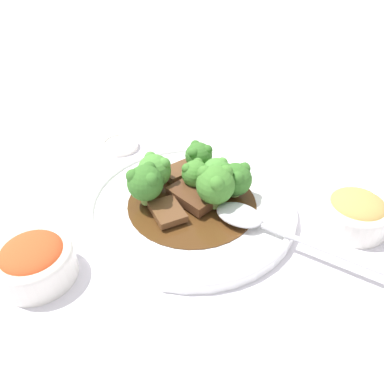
% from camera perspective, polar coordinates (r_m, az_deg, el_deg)
% --- Properties ---
extents(ground_plane, '(4.00, 4.00, 0.00)m').
position_cam_1_polar(ground_plane, '(0.54, 0.00, -2.87)').
color(ground_plane, silver).
extents(main_plate, '(0.29, 0.29, 0.02)m').
position_cam_1_polar(main_plate, '(0.53, 0.00, -2.04)').
color(main_plate, white).
rests_on(main_plate, ground_plane).
extents(beef_strip_0, '(0.07, 0.04, 0.01)m').
position_cam_1_polar(beef_strip_0, '(0.52, -0.35, -0.80)').
color(beef_strip_0, '#56331E').
rests_on(beef_strip_0, main_plate).
extents(beef_strip_1, '(0.06, 0.05, 0.01)m').
position_cam_1_polar(beef_strip_1, '(0.50, -4.03, -2.80)').
color(beef_strip_1, brown).
rests_on(beef_strip_1, main_plate).
extents(beef_strip_2, '(0.04, 0.05, 0.01)m').
position_cam_1_polar(beef_strip_2, '(0.57, -2.00, 3.12)').
color(beef_strip_2, brown).
rests_on(beef_strip_2, main_plate).
extents(broccoli_floret_0, '(0.04, 0.04, 0.05)m').
position_cam_1_polar(broccoli_floret_0, '(0.53, 4.11, 2.86)').
color(broccoli_floret_0, '#8EB756').
rests_on(broccoli_floret_0, main_plate).
extents(broccoli_floret_1, '(0.04, 0.04, 0.05)m').
position_cam_1_polar(broccoli_floret_1, '(0.56, 1.03, 5.60)').
color(broccoli_floret_1, '#7FA84C').
rests_on(broccoli_floret_1, main_plate).
extents(broccoli_floret_2, '(0.05, 0.05, 0.06)m').
position_cam_1_polar(broccoli_floret_2, '(0.49, 3.58, 1.18)').
color(broccoli_floret_2, '#7FA84C').
rests_on(broccoli_floret_2, main_plate).
extents(broccoli_floret_3, '(0.05, 0.05, 0.06)m').
position_cam_1_polar(broccoli_floret_3, '(0.50, -7.15, 1.49)').
color(broccoli_floret_3, '#7FA84C').
rests_on(broccoli_floret_3, main_plate).
extents(broccoli_floret_4, '(0.05, 0.05, 0.05)m').
position_cam_1_polar(broccoli_floret_4, '(0.53, -5.78, 3.34)').
color(broccoli_floret_4, '#7FA84C').
rests_on(broccoli_floret_4, main_plate).
extents(broccoli_floret_5, '(0.05, 0.05, 0.05)m').
position_cam_1_polar(broccoli_floret_5, '(0.52, 6.62, 2.05)').
color(broccoli_floret_5, '#7FA84C').
rests_on(broccoli_floret_5, main_plate).
extents(broccoli_floret_6, '(0.04, 0.04, 0.05)m').
position_cam_1_polar(broccoli_floret_6, '(0.53, 0.51, 2.87)').
color(broccoli_floret_6, '#8EB756').
rests_on(broccoli_floret_6, main_plate).
extents(serving_spoon, '(0.21, 0.09, 0.01)m').
position_cam_1_polar(serving_spoon, '(0.49, 9.00, -4.17)').
color(serving_spoon, silver).
rests_on(serving_spoon, main_plate).
extents(side_bowl_kimchi, '(0.09, 0.09, 0.05)m').
position_cam_1_polar(side_bowl_kimchi, '(0.47, -22.88, -9.59)').
color(side_bowl_kimchi, white).
rests_on(side_bowl_kimchi, ground_plane).
extents(side_bowl_appetizer, '(0.09, 0.09, 0.05)m').
position_cam_1_polar(side_bowl_appetizer, '(0.54, 23.65, -2.76)').
color(side_bowl_appetizer, white).
rests_on(side_bowl_appetizer, ground_plane).
extents(sauce_dish, '(0.06, 0.06, 0.01)m').
position_cam_1_polar(sauce_dish, '(0.69, -10.90, 7.13)').
color(sauce_dish, white).
rests_on(sauce_dish, ground_plane).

